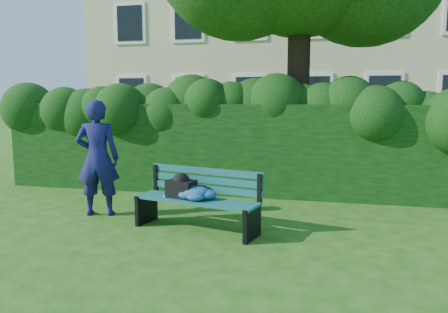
# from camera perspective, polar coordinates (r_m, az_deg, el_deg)

# --- Properties ---
(ground) EXTENTS (80.00, 80.00, 0.00)m
(ground) POSITION_cam_1_polar(r_m,az_deg,el_deg) (6.93, -1.14, -8.47)
(ground) COLOR #1E5312
(ground) RESTS_ON ground
(apartment_building) EXTENTS (16.00, 8.08, 12.00)m
(apartment_building) POSITION_cam_1_polar(r_m,az_deg,el_deg) (20.89, 8.88, 18.95)
(apartment_building) COLOR #C4B484
(apartment_building) RESTS_ON ground
(hedge) EXTENTS (10.00, 1.00, 1.80)m
(hedge) POSITION_cam_1_polar(r_m,az_deg,el_deg) (8.86, 2.36, 1.06)
(hedge) COLOR black
(hedge) RESTS_ON ground
(park_bench) EXTENTS (1.96, 0.99, 0.89)m
(park_bench) POSITION_cam_1_polar(r_m,az_deg,el_deg) (6.42, -3.87, -5.16)
(park_bench) COLOR #0E4947
(park_bench) RESTS_ON ground
(man_reading) EXTENTS (0.79, 0.62, 1.90)m
(man_reading) POSITION_cam_1_polar(r_m,az_deg,el_deg) (7.42, -16.18, -0.18)
(man_reading) COLOR #181955
(man_reading) RESTS_ON ground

